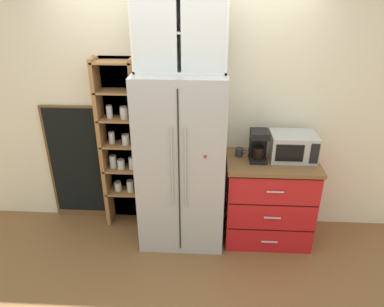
{
  "coord_description": "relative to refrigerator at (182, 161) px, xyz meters",
  "views": [
    {
      "loc": [
        0.28,
        -3.09,
        2.46
      ],
      "look_at": [
        0.1,
        0.03,
        0.98
      ],
      "focal_mm": 33.13,
      "sensor_mm": 36.0,
      "label": 1
    }
  ],
  "objects": [
    {
      "name": "ground_plane",
      "position": [
        -0.0,
        -0.03,
        -0.89
      ],
      "size": [
        10.5,
        10.5,
        0.0
      ],
      "primitive_type": "plane",
      "color": "brown"
    },
    {
      "name": "wall_back_cream",
      "position": [
        -0.0,
        0.37,
        0.39
      ],
      "size": [
        4.82,
        0.1,
        2.55
      ],
      "primitive_type": "cube",
      "color": "silver",
      "rests_on": "ground"
    },
    {
      "name": "refrigerator",
      "position": [
        0.0,
        0.0,
        0.0
      ],
      "size": [
        0.84,
        0.65,
        1.78
      ],
      "color": "#ADAFB5",
      "rests_on": "ground"
    },
    {
      "name": "pantry_shelf_column",
      "position": [
        -0.66,
        0.26,
        0.05
      ],
      "size": [
        0.45,
        0.26,
        1.85
      ],
      "color": "brown",
      "rests_on": "ground"
    },
    {
      "name": "counter_cabinet",
      "position": [
        0.89,
        0.03,
        -0.43
      ],
      "size": [
        0.89,
        0.6,
        0.91
      ],
      "color": "red",
      "rests_on": "ground"
    },
    {
      "name": "microwave",
      "position": [
        1.08,
        0.08,
        0.16
      ],
      "size": [
        0.44,
        0.33,
        0.26
      ],
      "color": "#ADAFB5",
      "rests_on": "counter_cabinet"
    },
    {
      "name": "coffee_maker",
      "position": [
        0.74,
        0.04,
        0.18
      ],
      "size": [
        0.17,
        0.2,
        0.31
      ],
      "color": "black",
      "rests_on": "counter_cabinet"
    },
    {
      "name": "mug_charcoal",
      "position": [
        0.57,
        0.11,
        0.07
      ],
      "size": [
        0.11,
        0.08,
        0.08
      ],
      "color": "#2D2D33",
      "rests_on": "counter_cabinet"
    },
    {
      "name": "bottle_cobalt",
      "position": [
        0.89,
        -0.01,
        0.13
      ],
      "size": [
        0.06,
        0.06,
        0.25
      ],
      "color": "navy",
      "rests_on": "counter_cabinet"
    },
    {
      "name": "upper_cabinet",
      "position": [
        -0.0,
        0.05,
        1.22
      ],
      "size": [
        0.8,
        0.32,
        0.67
      ],
      "color": "silver",
      "rests_on": "refrigerator"
    },
    {
      "name": "chalkboard_menu",
      "position": [
        -1.21,
        0.29,
        -0.21
      ],
      "size": [
        0.6,
        0.04,
        1.35
      ],
      "color": "brown",
      "rests_on": "ground"
    }
  ]
}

